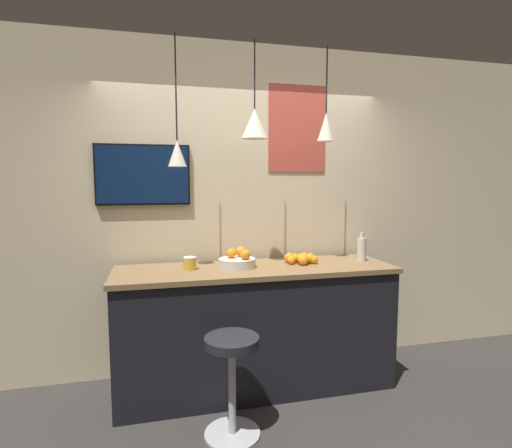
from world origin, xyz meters
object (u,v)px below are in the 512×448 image
object	(u,v)px
spread_jar	(190,263)
mounted_tv	(143,175)
bar_stool	(232,368)
fruit_bowl	(237,261)
juice_bottle	(362,249)

from	to	relation	value
spread_jar	mounted_tv	xyz separation A→B (m)	(-0.34, 0.37, 0.69)
spread_jar	bar_stool	bearing A→B (deg)	-70.65
fruit_bowl	juice_bottle	size ratio (longest dim) A/B	1.19
bar_stool	mounted_tv	bearing A→B (deg)	119.55
juice_bottle	fruit_bowl	bearing A→B (deg)	179.84
juice_bottle	mounted_tv	world-z (taller)	mounted_tv
bar_stool	mounted_tv	distance (m)	1.72
mounted_tv	spread_jar	bearing A→B (deg)	-47.19
bar_stool	spread_jar	bearing A→B (deg)	109.35
mounted_tv	fruit_bowl	bearing A→B (deg)	-26.95
fruit_bowl	juice_bottle	xyz separation A→B (m)	(1.10, -0.00, 0.06)
fruit_bowl	juice_bottle	bearing A→B (deg)	-0.16
bar_stool	juice_bottle	size ratio (longest dim) A/B	2.73
spread_jar	mounted_tv	distance (m)	0.86
fruit_bowl	spread_jar	world-z (taller)	fruit_bowl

